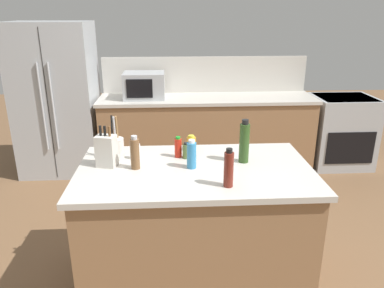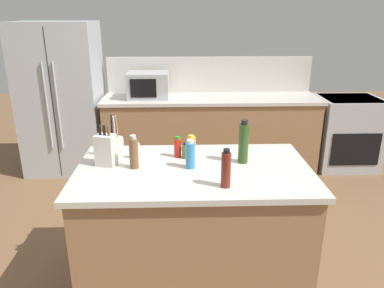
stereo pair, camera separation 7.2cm
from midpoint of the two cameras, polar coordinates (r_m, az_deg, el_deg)
name	(u,v)px [view 1 (the left image)]	position (r m, az deg, el deg)	size (l,w,h in m)	color
ground_plane	(195,280)	(3.07, -0.31, -19.99)	(14.00, 14.00, 0.00)	brown
back_counter_run	(207,133)	(4.81, 1.84, 1.69)	(2.69, 0.66, 0.94)	#936B47
wall_backsplash	(205,75)	(4.96, 1.60, 10.53)	(2.65, 0.03, 0.46)	beige
kitchen_island	(195,227)	(2.79, -0.32, -12.52)	(1.61, 0.94, 0.94)	#936B47
refrigerator	(57,100)	(4.94, -20.26, 6.34)	(0.94, 0.75, 1.84)	#ADB2B7
range_oven	(341,131)	(5.27, 21.33, 1.87)	(0.76, 0.65, 0.92)	#ADB2B7
microwave	(144,85)	(4.65, -7.74, 8.83)	(0.49, 0.39, 0.31)	#ADB2B7
knife_block	(106,151)	(2.64, -13.67, -0.99)	(0.15, 0.13, 0.29)	beige
utensil_crock	(116,147)	(2.78, -12.27, -0.51)	(0.12, 0.12, 0.32)	beige
vinegar_bottle	(229,169)	(2.28, 4.71, -3.79)	(0.06, 0.06, 0.25)	maroon
hot_sauce_bottle	(178,147)	(2.74, -2.87, -0.53)	(0.05, 0.05, 0.16)	red
honey_jar	(191,143)	(2.88, -0.84, 0.10)	(0.07, 0.07, 0.12)	gold
olive_oil_bottle	(244,142)	(2.65, 7.20, 0.26)	(0.07, 0.07, 0.31)	#2D4C1E
spice_jar_oregano	(186,151)	(2.72, -1.63, -1.06)	(0.05, 0.05, 0.12)	#567038
dish_soap_bottle	(192,155)	(2.54, -0.87, -1.65)	(0.07, 0.07, 0.20)	#3384BC
pepper_grinder	(135,153)	(2.56, -9.49, -1.41)	(0.06, 0.06, 0.24)	brown
salt_shaker	(137,151)	(2.74, -9.10, -1.10)	(0.05, 0.05, 0.13)	silver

